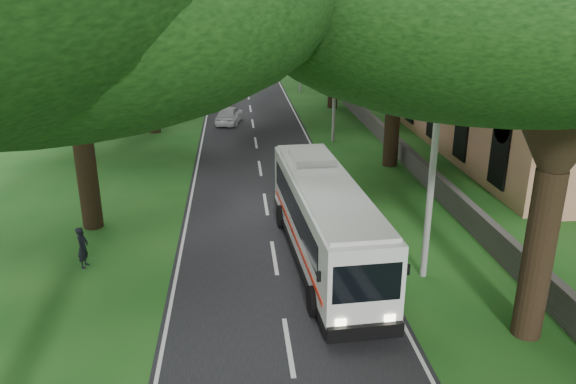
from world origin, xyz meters
TOP-DOWN VIEW (x-y plane):
  - road at (0.00, 25.00)m, footprint 8.00×120.00m
  - property_wall at (9.00, 24.00)m, footprint 0.35×50.00m
  - church at (17.86, 21.55)m, footprint 14.00×24.00m
  - pole_near at (5.50, 6.00)m, footprint 1.60×0.24m
  - pole_mid at (5.50, 26.00)m, footprint 1.60×0.24m
  - pole_far at (5.50, 46.00)m, footprint 1.60×0.24m
  - coach_bus at (1.95, 7.60)m, footprint 3.21×11.55m
  - distant_car_a at (-1.85, 32.13)m, footprint 2.52×4.51m
  - distant_car_b at (-1.30, 51.16)m, footprint 1.54×3.90m
  - distant_car_c at (1.78, 55.44)m, footprint 2.55×5.06m
  - pedestrian at (-7.42, 7.98)m, footprint 0.47×0.65m

SIDE VIEW (x-z plane):
  - road at x=0.00m, z-range -0.01..0.03m
  - property_wall at x=9.00m, z-range 0.00..1.20m
  - distant_car_b at x=-1.30m, z-range 0.03..1.29m
  - distant_car_c at x=1.78m, z-range 0.03..1.44m
  - distant_car_a at x=-1.85m, z-range 0.03..1.48m
  - pedestrian at x=-7.42m, z-range 0.00..1.65m
  - coach_bus at x=1.95m, z-range 0.13..3.50m
  - pole_near at x=5.50m, z-range 0.18..8.18m
  - pole_mid at x=5.50m, z-range 0.18..8.18m
  - pole_far at x=5.50m, z-range 0.18..8.18m
  - church at x=17.86m, z-range -0.89..10.71m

